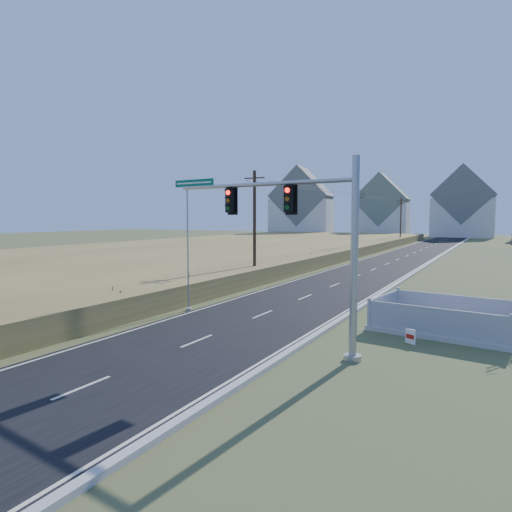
{
  "coord_description": "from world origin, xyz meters",
  "views": [
    {
      "loc": [
        11.2,
        -17.44,
        5.31
      ],
      "look_at": [
        0.69,
        1.98,
        3.4
      ],
      "focal_mm": 32.0,
      "sensor_mm": 36.0,
      "label": 1
    }
  ],
  "objects": [
    {
      "name": "condo_n",
      "position": [
        2.0,
        112.0,
        7.61
      ],
      "size": [
        15.27,
        10.2,
        18.54
      ],
      "color": "silver",
      "rests_on": "ground"
    },
    {
      "name": "open_sign",
      "position": [
        8.0,
        2.0,
        0.33
      ],
      "size": [
        0.46,
        0.3,
        0.62
      ],
      "rotation": [
        0.0,
        0.0,
        -0.55
      ],
      "color": "white",
      "rests_on": "ground"
    },
    {
      "name": "condo_nw",
      "position": [
        -38.0,
        100.0,
        7.7
      ],
      "size": [
        17.69,
        13.38,
        19.05
      ],
      "rotation": [
        0.0,
        0.0,
        0.14
      ],
      "color": "silver",
      "rests_on": "ground"
    },
    {
      "name": "fence_enclosure",
      "position": [
        9.02,
        5.12,
        0.28
      ],
      "size": [
        6.68,
        5.01,
        1.41
      ],
      "rotation": [
        0.0,
        0.0,
        -0.14
      ],
      "color": "#B7B5AD",
      "rests_on": "ground"
    },
    {
      "name": "utility_pole_mid",
      "position": [
        -6.5,
        45.0,
        4.68
      ],
      "size": [
        1.8,
        0.26,
        9.0
      ],
      "color": "#422D1E",
      "rests_on": "ground"
    },
    {
      "name": "flagpole",
      "position": [
        -4.3,
        3.15,
        2.88
      ],
      "size": [
        0.32,
        0.32,
        7.21
      ],
      "color": "#B7B5AD",
      "rests_on": "ground"
    },
    {
      "name": "reed_marsh",
      "position": [
        -24.0,
        40.0,
        0.65
      ],
      "size": [
        38.0,
        110.0,
        1.3
      ],
      "primitive_type": "cube",
      "color": "tan",
      "rests_on": "ground"
    },
    {
      "name": "traffic_signal_mast",
      "position": [
        4.63,
        -1.02,
        4.57
      ],
      "size": [
        9.34,
        1.52,
        7.49
      ],
      "rotation": [
        0.0,
        0.0,
        -0.13
      ],
      "color": "#9EA0A5",
      "rests_on": "ground"
    },
    {
      "name": "condo_nnw",
      "position": [
        -18.0,
        108.0,
        6.94
      ],
      "size": [
        14.93,
        11.17,
        17.03
      ],
      "rotation": [
        0.0,
        0.0,
        0.07
      ],
      "color": "silver",
      "rests_on": "ground"
    },
    {
      "name": "road",
      "position": [
        0.0,
        50.0,
        0.03
      ],
      "size": [
        8.0,
        180.0,
        0.06
      ],
      "primitive_type": "cube",
      "color": "black",
      "rests_on": "ground"
    },
    {
      "name": "ground",
      "position": [
        0.0,
        0.0,
        0.0
      ],
      "size": [
        260.0,
        260.0,
        0.0
      ],
      "primitive_type": "plane",
      "color": "#48592B",
      "rests_on": "ground"
    },
    {
      "name": "utility_pole_near",
      "position": [
        -6.5,
        15.0,
        4.68
      ],
      "size": [
        1.8,
        0.26,
        9.0
      ],
      "color": "#422D1E",
      "rests_on": "ground"
    },
    {
      "name": "curb",
      "position": [
        4.15,
        50.0,
        0.09
      ],
      "size": [
        0.3,
        180.0,
        0.18
      ],
      "primitive_type": "cube",
      "color": "#B2AFA8",
      "rests_on": "ground"
    },
    {
      "name": "utility_pole_far",
      "position": [
        -6.5,
        75.0,
        4.68
      ],
      "size": [
        1.8,
        0.26,
        9.0
      ],
      "color": "#422D1E",
      "rests_on": "ground"
    }
  ]
}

